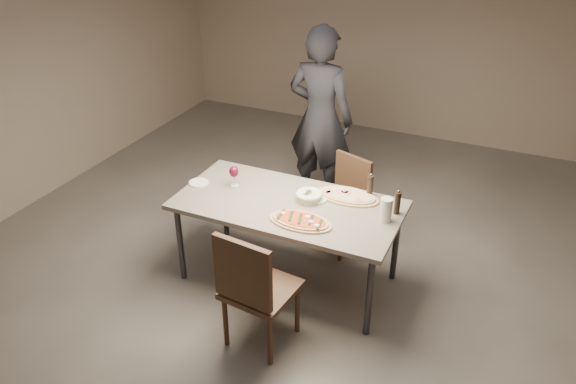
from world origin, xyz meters
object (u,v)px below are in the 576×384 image
at_px(bread_basket, 309,196).
at_px(pepper_mill_left, 397,202).
at_px(ham_pizza, 347,196).
at_px(chair_near, 253,286).
at_px(chair_far, 345,197).
at_px(dining_table, 288,209).
at_px(carafe, 386,210).
at_px(diner, 320,119).
at_px(zucchini_pizza, 300,221).

height_order(bread_basket, pepper_mill_left, pepper_mill_left).
bearing_deg(ham_pizza, chair_near, -116.98).
distance_m(ham_pizza, pepper_mill_left, 0.45).
distance_m(bread_basket, chair_far, 0.69).
height_order(bread_basket, chair_near, chair_near).
relative_size(pepper_mill_left, chair_near, 0.21).
bearing_deg(dining_table, bread_basket, 37.14).
distance_m(bread_basket, carafe, 0.64).
relative_size(carafe, diner, 0.10).
bearing_deg(carafe, chair_far, 129.47).
height_order(carafe, chair_near, chair_near).
bearing_deg(ham_pizza, zucchini_pizza, -123.12).
xyz_separation_m(zucchini_pizza, ham_pizza, (0.19, 0.51, -0.00)).
distance_m(dining_table, carafe, 0.80).
bearing_deg(pepper_mill_left, chair_near, -124.95).
bearing_deg(dining_table, pepper_mill_left, 13.72).
xyz_separation_m(zucchini_pizza, chair_near, (-0.10, -0.60, -0.21)).
distance_m(zucchini_pizza, chair_far, 0.98).
bearing_deg(pepper_mill_left, chair_far, 138.93).
height_order(zucchini_pizza, carafe, carafe).
bearing_deg(chair_near, pepper_mill_left, 61.43).
bearing_deg(dining_table, carafe, 4.65).
height_order(dining_table, chair_near, chair_near).
bearing_deg(chair_near, ham_pizza, 81.80).
height_order(bread_basket, carafe, carafe).
distance_m(chair_near, chair_far, 1.54).
relative_size(chair_near, chair_far, 1.14).
height_order(pepper_mill_left, chair_near, chair_near).
height_order(ham_pizza, chair_far, chair_far).
bearing_deg(ham_pizza, chair_far, 97.25).
height_order(carafe, chair_far, carafe).
relative_size(bread_basket, chair_near, 0.22).
height_order(zucchini_pizza, diner, diner).
height_order(chair_near, diner, diner).
distance_m(pepper_mill_left, chair_near, 1.29).
bearing_deg(bread_basket, pepper_mill_left, 8.05).
bearing_deg(diner, dining_table, 104.26).
height_order(dining_table, diner, diner).
xyz_separation_m(carafe, chair_far, (-0.53, 0.65, -0.36)).
bearing_deg(chair_far, zucchini_pizza, 107.25).
height_order(dining_table, carafe, carafe).
relative_size(bread_basket, pepper_mill_left, 1.03).
bearing_deg(chair_near, chair_far, 91.45).
distance_m(dining_table, chair_far, 0.78).
relative_size(bread_basket, carafe, 1.11).
relative_size(dining_table, bread_basket, 8.45).
distance_m(dining_table, bread_basket, 0.20).
distance_m(carafe, diner, 1.66).
relative_size(zucchini_pizza, chair_near, 0.51).
bearing_deg(carafe, diner, 128.95).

